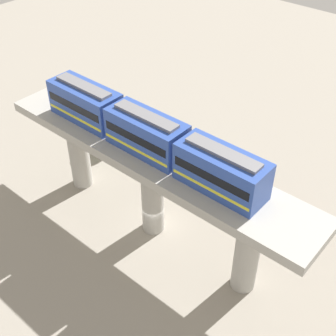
{
  "coord_description": "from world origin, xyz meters",
  "views": [
    {
      "loc": [
        -20.77,
        -19.49,
        29.63
      ],
      "look_at": [
        2.5,
        0.44,
        5.03
      ],
      "focal_mm": 48.98,
      "sensor_mm": 36.0,
      "label": 1
    }
  ],
  "objects": [
    {
      "name": "ground_plane",
      "position": [
        0.0,
        0.0,
        0.0
      ],
      "size": [
        120.0,
        120.0,
        0.0
      ],
      "primitive_type": "plane",
      "color": "gray"
    },
    {
      "name": "viaduct",
      "position": [
        0.0,
        0.0,
        6.28
      ],
      "size": [
        5.2,
        28.85,
        8.38
      ],
      "color": "#A8A59E",
      "rests_on": "ground"
    },
    {
      "name": "train",
      "position": [
        0.0,
        0.44,
        9.91
      ],
      "size": [
        2.64,
        20.5,
        3.24
      ],
      "color": "#2D4CA5",
      "rests_on": "viaduct"
    },
    {
      "name": "parked_car_red",
      "position": [
        7.96,
        -8.43,
        0.74
      ],
      "size": [
        2.51,
        4.45,
        1.76
      ],
      "rotation": [
        0.0,
        0.0,
        0.18
      ],
      "color": "red",
      "rests_on": "ground"
    },
    {
      "name": "parked_car_yellow",
      "position": [
        7.81,
        1.44,
        0.74
      ],
      "size": [
        2.5,
        4.45,
        1.76
      ],
      "rotation": [
        0.0,
        0.0,
        -0.17
      ],
      "color": "yellow",
      "rests_on": "ground"
    },
    {
      "name": "tree_near_viaduct",
      "position": [
        6.31,
        11.71,
        3.05
      ],
      "size": [
        3.02,
        3.02,
        4.58
      ],
      "color": "brown",
      "rests_on": "ground"
    }
  ]
}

